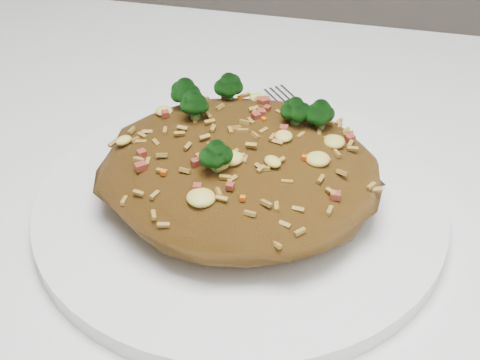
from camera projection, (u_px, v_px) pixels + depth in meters
name	position (u px, v px, depth m)	size (l,w,h in m)	color
dining_table	(158.00, 341.00, 0.51)	(1.20, 0.80, 0.75)	white
plate	(240.00, 204.00, 0.48)	(0.29, 0.29, 0.01)	white
fried_rice	(240.00, 160.00, 0.46)	(0.20, 0.18, 0.07)	brown
fork	(326.00, 137.00, 0.54)	(0.12, 0.13, 0.00)	silver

